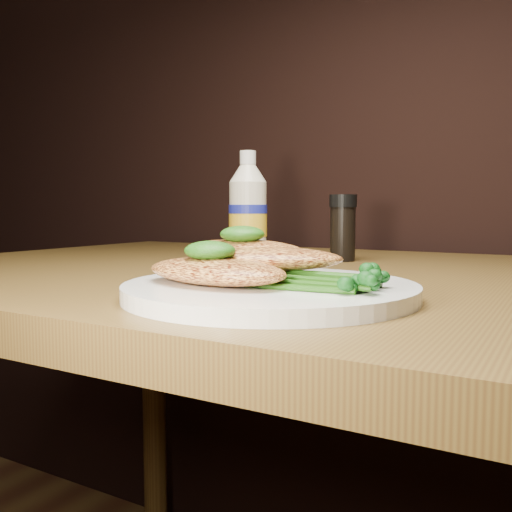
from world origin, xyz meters
The scene contains 10 objects.
wall_back centered at (0.00, 1.50, 1.25)m, with size 3.00×0.01×2.50m, color black.
plate centered at (0.09, 0.82, 0.76)m, with size 0.28×0.28×0.01m, color white.
chicken_front centered at (0.05, 0.79, 0.78)m, with size 0.15×0.08×0.02m, color #F9A84F.
chicken_mid centered at (0.08, 0.84, 0.78)m, with size 0.15×0.08×0.02m, color #F9A84F.
chicken_back centered at (0.04, 0.86, 0.79)m, with size 0.13×0.07×0.02m, color #F9A84F.
pesto_front centered at (0.05, 0.79, 0.79)m, with size 0.05×0.05×0.02m, color #113808.
pesto_back centered at (0.04, 0.85, 0.81)m, with size 0.05×0.04×0.02m, color #113808.
broccolini_bundle centered at (0.14, 0.81, 0.77)m, with size 0.13×0.10×0.02m, color #215211, non-canonical shape.
mayo_bottle centered at (-0.13, 1.14, 0.84)m, with size 0.06×0.06×0.18m, color beige, non-canonical shape.
pepper_grinder centered at (0.02, 1.20, 0.80)m, with size 0.04×0.04×0.11m, color black, non-canonical shape.
Camera 1 is at (0.34, 0.36, 0.83)m, focal length 39.16 mm.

